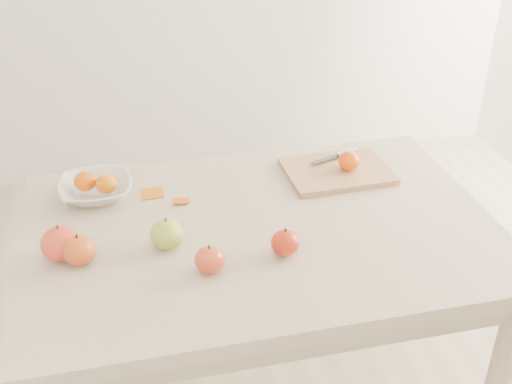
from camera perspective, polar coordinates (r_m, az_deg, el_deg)
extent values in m
cube|color=beige|center=(1.65, 0.40, -3.56)|extent=(1.20, 0.80, 0.04)
cylinder|color=#BCAA8E|center=(2.12, -16.40, -8.65)|extent=(0.06, 0.06, 0.71)
cylinder|color=#BCAA8E|center=(2.28, 11.64, -4.83)|extent=(0.06, 0.06, 0.71)
cube|color=tan|center=(1.88, 7.21, 1.83)|extent=(0.30, 0.23, 0.02)
ellipsoid|color=#E24D07|center=(1.86, 8.26, 2.77)|extent=(0.06, 0.06, 0.05)
imported|color=white|center=(1.80, -14.05, 0.24)|extent=(0.20, 0.20, 0.05)
ellipsoid|color=#D86307|center=(1.79, -14.94, 0.93)|extent=(0.06, 0.06, 0.05)
ellipsoid|color=orange|center=(1.77, -13.17, 0.71)|extent=(0.06, 0.06, 0.05)
cube|color=#C9630E|center=(1.78, -9.18, -0.23)|extent=(0.06, 0.05, 0.01)
cube|color=#CE530E|center=(1.74, -6.68, -0.86)|extent=(0.05, 0.04, 0.01)
cube|color=silver|center=(1.95, 8.17, 3.47)|extent=(0.08, 0.04, 0.01)
cube|color=#3C3E44|center=(1.90, 6.19, 2.88)|extent=(0.09, 0.05, 0.00)
ellipsoid|color=olive|center=(1.55, -7.95, -3.71)|extent=(0.08, 0.08, 0.07)
ellipsoid|color=maroon|center=(1.54, -15.47, -5.01)|extent=(0.08, 0.08, 0.07)
ellipsoid|color=maroon|center=(1.57, -17.00, -4.40)|extent=(0.09, 0.09, 0.08)
ellipsoid|color=#A01916|center=(1.47, -4.15, -6.04)|extent=(0.07, 0.07, 0.06)
ellipsoid|color=#9A0A0B|center=(1.52, 2.61, -4.51)|extent=(0.07, 0.07, 0.06)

